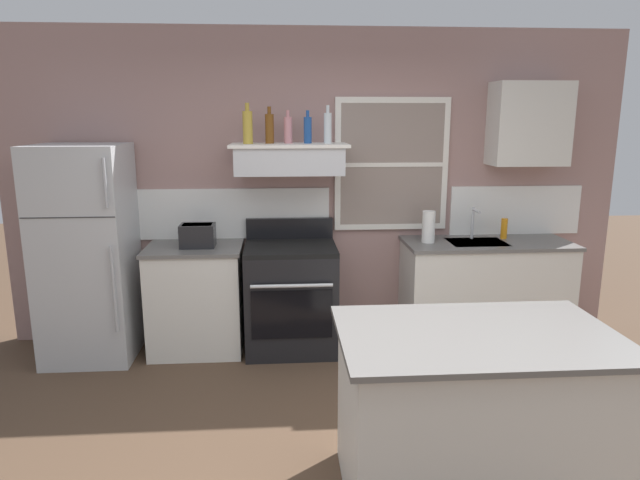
{
  "coord_description": "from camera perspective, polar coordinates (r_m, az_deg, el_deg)",
  "views": [
    {
      "loc": [
        -0.33,
        -2.72,
        1.97
      ],
      "look_at": [
        -0.05,
        1.2,
        1.1
      ],
      "focal_mm": 31.65,
      "sensor_mm": 36.0,
      "label": 1
    }
  ],
  "objects": [
    {
      "name": "bottle_rose_pink",
      "position": [
        4.74,
        -3.25,
        11.1
      ],
      "size": [
        0.07,
        0.07,
        0.27
      ],
      "color": "#C67F84",
      "rests_on": "range_hood_shelf"
    },
    {
      "name": "back_wall",
      "position": [
        5.0,
        0.08,
        5.39
      ],
      "size": [
        5.4,
        0.11,
        2.7
      ],
      "color": "gray",
      "rests_on": "ground_plane"
    },
    {
      "name": "counter_right_with_sink",
      "position": [
        5.18,
        16.27,
        -5.02
      ],
      "size": [
        1.43,
        0.63,
        0.91
      ],
      "color": "silver",
      "rests_on": "ground_plane"
    },
    {
      "name": "sink_faucet",
      "position": [
        5.09,
        15.27,
        2.01
      ],
      "size": [
        0.03,
        0.17,
        0.28
      ],
      "color": "silver",
      "rests_on": "counter_right_with_sink"
    },
    {
      "name": "upper_cabinet_right",
      "position": [
        5.22,
        20.38,
        10.95
      ],
      "size": [
        0.64,
        0.32,
        0.7
      ],
      "color": "silver"
    },
    {
      "name": "paper_towel_roll",
      "position": [
        4.88,
        10.92,
        1.32
      ],
      "size": [
        0.11,
        0.11,
        0.27
      ],
      "primitive_type": "cylinder",
      "color": "white",
      "rests_on": "counter_right_with_sink"
    },
    {
      "name": "refrigerator",
      "position": [
        4.95,
        -22.49,
        -1.27
      ],
      "size": [
        0.7,
        0.72,
        1.75
      ],
      "color": "#B7BABC",
      "rests_on": "ground_plane"
    },
    {
      "name": "counter_left_of_stove",
      "position": [
        4.92,
        -12.37,
        -5.76
      ],
      "size": [
        0.79,
        0.63,
        0.91
      ],
      "color": "silver",
      "rests_on": "ground_plane"
    },
    {
      "name": "stove_range",
      "position": [
        4.83,
        -2.95,
        -5.71
      ],
      "size": [
        0.76,
        0.69,
        1.09
      ],
      "color": "black",
      "rests_on": "ground_plane"
    },
    {
      "name": "range_hood_shelf",
      "position": [
        4.69,
        -3.14,
        8.23
      ],
      "size": [
        0.96,
        0.52,
        0.24
      ],
      "color": "silver"
    },
    {
      "name": "toaster",
      "position": [
        4.74,
        -12.26,
        0.48
      ],
      "size": [
        0.3,
        0.2,
        0.19
      ],
      "color": "black",
      "rests_on": "counter_left_of_stove"
    },
    {
      "name": "bottle_champagne_gold_foil",
      "position": [
        4.67,
        -7.33,
        11.29
      ],
      "size": [
        0.08,
        0.08,
        0.32
      ],
      "color": "#B29333",
      "rests_on": "range_hood_shelf"
    },
    {
      "name": "bottle_blue_liqueur",
      "position": [
        4.72,
        -1.25,
        11.11
      ],
      "size": [
        0.07,
        0.07,
        0.27
      ],
      "color": "#1E478C",
      "rests_on": "range_hood_shelf"
    },
    {
      "name": "kitchen_island",
      "position": [
        3.15,
        15.21,
        -16.66
      ],
      "size": [
        1.4,
        0.9,
        0.91
      ],
      "color": "silver",
      "rests_on": "ground_plane"
    },
    {
      "name": "dish_soap_bottle",
      "position": [
        5.21,
        18.11,
        1.11
      ],
      "size": [
        0.06,
        0.06,
        0.18
      ],
      "primitive_type": "cylinder",
      "color": "orange",
      "rests_on": "counter_right_with_sink"
    },
    {
      "name": "bottle_amber_wine",
      "position": [
        4.71,
        -5.13,
        11.21
      ],
      "size": [
        0.07,
        0.07,
        0.3
      ],
      "color": "brown",
      "rests_on": "range_hood_shelf"
    },
    {
      "name": "bottle_clear_tall",
      "position": [
        4.71,
        0.79,
        11.31
      ],
      "size": [
        0.06,
        0.06,
        0.31
      ],
      "color": "silver",
      "rests_on": "range_hood_shelf"
    }
  ]
}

